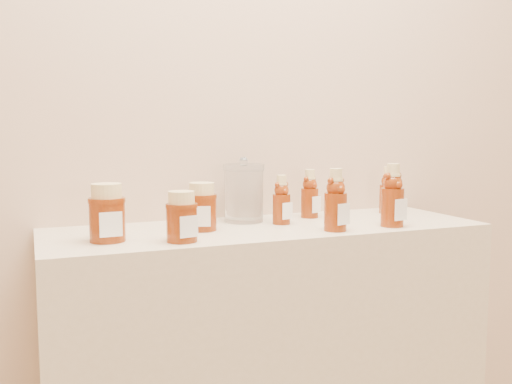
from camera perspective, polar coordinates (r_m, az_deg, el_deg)
name	(u,v)px	position (r m, az deg, el deg)	size (l,w,h in m)	color
wall_back	(242,67)	(1.74, -1.38, 12.37)	(3.50, 0.02, 2.70)	tan
display_table	(268,383)	(1.70, 1.17, -18.55)	(1.20, 0.40, 0.90)	tan
bear_bottle_back_left	(281,196)	(1.60, 2.56, -0.44)	(0.05, 0.05, 0.16)	#621E07
bear_bottle_back_mid	(310,190)	(1.72, 5.39, 0.16)	(0.06, 0.06, 0.16)	#621E07
bear_bottle_back_right	(388,187)	(1.85, 13.08, 0.50)	(0.06, 0.06, 0.17)	#621E07
bear_bottle_front_left	(336,196)	(1.50, 7.96, -0.37)	(0.06, 0.06, 0.19)	#621E07
bear_bottle_front_right	(393,191)	(1.60, 13.51, 0.09)	(0.07, 0.07, 0.20)	#621E07
honey_jar_left	(107,213)	(1.39, -14.67, -2.01)	(0.09, 0.09, 0.14)	#621E07
honey_jar_back	(202,207)	(1.50, -5.44, -1.46)	(0.08, 0.08, 0.13)	#621E07
honey_jar_front	(182,216)	(1.36, -7.44, -2.44)	(0.08, 0.08, 0.12)	#621E07
glass_canister	(244,190)	(1.64, -1.23, 0.16)	(0.12, 0.12, 0.18)	white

